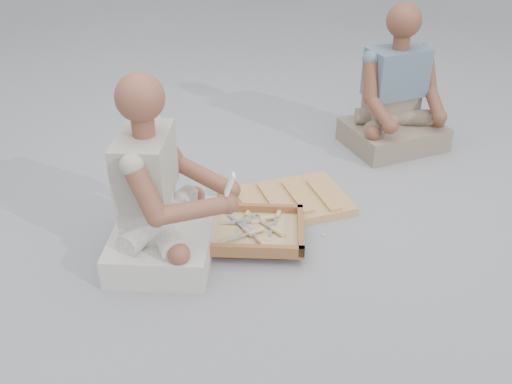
{
  "coord_description": "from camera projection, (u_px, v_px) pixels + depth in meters",
  "views": [
    {
      "loc": [
        -0.36,
        -2.03,
        1.6
      ],
      "look_at": [
        -0.1,
        0.11,
        0.3
      ],
      "focal_mm": 40.0,
      "sensor_mm": 36.0,
      "label": 1
    }
  ],
  "objects": [
    {
      "name": "wood_chip_1",
      "position": [
        268.0,
        216.0,
        2.89
      ],
      "size": [
        0.02,
        0.02,
        0.0
      ],
      "primitive_type": "cube",
      "rotation": [
        0.0,
        0.0,
        1.13
      ],
      "color": "tan",
      "rests_on": "ground"
    },
    {
      "name": "mobile_phone",
      "position": [
        230.0,
        184.0,
        2.36
      ],
      "size": [
        0.05,
        0.04,
        0.1
      ],
      "rotation": [
        -0.35,
        0.0,
        -1.59
      ],
      "color": "white",
      "rests_on": "craftsman"
    },
    {
      "name": "wood_chip_2",
      "position": [
        284.0,
        239.0,
        2.72
      ],
      "size": [
        0.02,
        0.02,
        0.0
      ],
      "primitive_type": "cube",
      "rotation": [
        0.0,
        0.0,
        2.75
      ],
      "color": "tan",
      "rests_on": "ground"
    },
    {
      "name": "wood_chip_4",
      "position": [
        295.0,
        205.0,
        2.98
      ],
      "size": [
        0.02,
        0.02,
        0.0
      ],
      "primitive_type": "cube",
      "rotation": [
        0.0,
        0.0,
        1.14
      ],
      "color": "tan",
      "rests_on": "ground"
    },
    {
      "name": "wood_chip_10",
      "position": [
        280.0,
        209.0,
        2.94
      ],
      "size": [
        0.02,
        0.02,
        0.0
      ],
      "primitive_type": "cube",
      "rotation": [
        0.0,
        0.0,
        1.29
      ],
      "color": "tan",
      "rests_on": "ground"
    },
    {
      "name": "wood_chip_7",
      "position": [
        207.0,
        220.0,
        2.86
      ],
      "size": [
        0.02,
        0.02,
        0.0
      ],
      "primitive_type": "cube",
      "rotation": [
        0.0,
        0.0,
        1.94
      ],
      "color": "tan",
      "rests_on": "ground"
    },
    {
      "name": "chisel_7",
      "position": [
        253.0,
        232.0,
        2.64
      ],
      "size": [
        0.21,
        0.1,
        0.02
      ],
      "rotation": [
        0.0,
        0.0,
        0.38
      ],
      "color": "silver",
      "rests_on": "tool_tray"
    },
    {
      "name": "chisel_0",
      "position": [
        274.0,
        229.0,
        2.66
      ],
      "size": [
        0.14,
        0.19,
        0.02
      ],
      "rotation": [
        0.0,
        0.0,
        -0.97
      ],
      "color": "silver",
      "rests_on": "tool_tray"
    },
    {
      "name": "chisel_6",
      "position": [
        259.0,
        240.0,
        2.58
      ],
      "size": [
        0.1,
        0.21,
        0.02
      ],
      "rotation": [
        0.0,
        0.0,
        -1.19
      ],
      "color": "silver",
      "rests_on": "tool_tray"
    },
    {
      "name": "chisel_4",
      "position": [
        276.0,
        230.0,
        2.67
      ],
      "size": [
        0.12,
        0.2,
        0.02
      ],
      "rotation": [
        0.0,
        0.0,
        -1.07
      ],
      "color": "silver",
      "rests_on": "tool_tray"
    },
    {
      "name": "ground",
      "position": [
        281.0,
        259.0,
        2.59
      ],
      "size": [
        60.0,
        60.0,
        0.0
      ],
      "primitive_type": "plane",
      "color": "gray",
      "rests_on": "ground"
    },
    {
      "name": "wood_chip_6",
      "position": [
        244.0,
        238.0,
        2.73
      ],
      "size": [
        0.02,
        0.02,
        0.0
      ],
      "primitive_type": "cube",
      "rotation": [
        0.0,
        0.0,
        0.19
      ],
      "color": "tan",
      "rests_on": "ground"
    },
    {
      "name": "chisel_3",
      "position": [
        277.0,
        216.0,
        2.76
      ],
      "size": [
        0.1,
        0.21,
        0.02
      ],
      "rotation": [
        0.0,
        0.0,
        1.2
      ],
      "color": "silver",
      "rests_on": "tool_tray"
    },
    {
      "name": "wood_chip_5",
      "position": [
        245.0,
        205.0,
        2.98
      ],
      "size": [
        0.02,
        0.02,
        0.0
      ],
      "primitive_type": "cube",
      "rotation": [
        0.0,
        0.0,
        2.99
      ],
      "color": "tan",
      "rests_on": "ground"
    },
    {
      "name": "tool_tray",
      "position": [
        255.0,
        231.0,
        2.67
      ],
      "size": [
        0.51,
        0.44,
        0.06
      ],
      "rotation": [
        0.0,
        0.0,
        -0.17
      ],
      "color": "brown",
      "rests_on": "carved_panel"
    },
    {
      "name": "chisel_8",
      "position": [
        246.0,
        230.0,
        2.66
      ],
      "size": [
        0.11,
        0.21,
        0.02
      ],
      "rotation": [
        0.0,
        0.0,
        -1.13
      ],
      "color": "silver",
      "rests_on": "tool_tray"
    },
    {
      "name": "companion",
      "position": [
        396.0,
        101.0,
        3.45
      ],
      "size": [
        0.66,
        0.58,
        0.87
      ],
      "rotation": [
        0.0,
        0.0,
        3.42
      ],
      "color": "gray",
      "rests_on": "ground"
    },
    {
      "name": "craftsman",
      "position": [
        159.0,
        199.0,
        2.48
      ],
      "size": [
        0.62,
        0.62,
        0.86
      ],
      "rotation": [
        0.0,
        0.0,
        -1.75
      ],
      "color": "silver",
      "rests_on": "ground"
    },
    {
      "name": "wood_chip_9",
      "position": [
        255.0,
        245.0,
        2.68
      ],
      "size": [
        0.02,
        0.02,
        0.0
      ],
      "primitive_type": "cube",
      "rotation": [
        0.0,
        0.0,
        1.71
      ],
      "color": "tan",
      "rests_on": "ground"
    },
    {
      "name": "chisel_2",
      "position": [
        254.0,
        222.0,
        2.73
      ],
      "size": [
        0.22,
        0.03,
        0.02
      ],
      "rotation": [
        0.0,
        0.0,
        -0.04
      ],
      "color": "silver",
      "rests_on": "tool_tray"
    },
    {
      "name": "chisel_5",
      "position": [
        247.0,
        214.0,
        2.79
      ],
      "size": [
        0.1,
        0.21,
        0.02
      ],
      "rotation": [
        0.0,
        0.0,
        1.16
      ],
      "color": "silver",
      "rests_on": "tool_tray"
    },
    {
      "name": "wood_chip_0",
      "position": [
        228.0,
        229.0,
        2.8
      ],
      "size": [
        0.02,
        0.02,
        0.0
      ],
      "primitive_type": "cube",
      "rotation": [
        0.0,
        0.0,
        0.73
      ],
      "color": "tan",
      "rests_on": "ground"
    },
    {
      "name": "carved_panel",
      "position": [
        286.0,
        202.0,
        2.97
      ],
      "size": [
        0.7,
        0.54,
        0.04
      ],
      "primitive_type": "cube",
      "rotation": [
        0.0,
        0.0,
        0.2
      ],
      "color": "#A37C3F",
      "rests_on": "ground"
    },
    {
      "name": "wood_chip_3",
      "position": [
        238.0,
        235.0,
        2.75
      ],
      "size": [
        0.02,
        0.02,
        0.0
      ],
      "primitive_type": "cube",
      "rotation": [
        0.0,
        0.0,
        1.15
      ],
      "color": "tan",
      "rests_on": "ground"
    },
    {
      "name": "wood_chip_8",
      "position": [
        323.0,
        235.0,
        2.75
      ],
      "size": [
        0.02,
        0.02,
        0.0
      ],
      "primitive_type": "cube",
      "rotation": [
        0.0,
        0.0,
        0.68
      ],
      "color": "tan",
      "rests_on": "ground"
    },
    {
      "name": "chisel_1",
      "position": [
        263.0,
        218.0,
        2.73
      ],
      "size": [
        0.22,
        0.04,
        0.02
      ],
      "rotation": [
        0.0,
        0.0,
        0.08
      ],
      "color": "silver",
      "rests_on": "tool_tray"
    }
  ]
}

